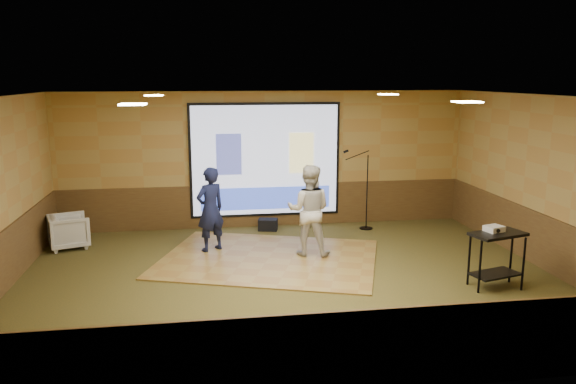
{
  "coord_description": "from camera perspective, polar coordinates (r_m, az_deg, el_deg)",
  "views": [
    {
      "loc": [
        -1.37,
        -8.72,
        3.31
      ],
      "look_at": [
        0.11,
        0.9,
        1.3
      ],
      "focal_mm": 35.0,
      "sensor_mm": 36.0,
      "label": 1
    }
  ],
  "objects": [
    {
      "name": "player_right",
      "position": [
        10.39,
        2.14,
        -1.87
      ],
      "size": [
        0.97,
        0.85,
        1.7
      ],
      "primitive_type": "imported",
      "rotation": [
        0.0,
        0.0,
        2.86
      ],
      "color": "beige",
      "rests_on": "dance_floor"
    },
    {
      "name": "downlight_ne",
      "position": [
        11.11,
        10.13,
        9.74
      ],
      "size": [
        0.32,
        0.32,
        0.02
      ],
      "primitive_type": "cube",
      "color": "#FFEFBF",
      "rests_on": "room_shell"
    },
    {
      "name": "dance_floor",
      "position": [
        10.42,
        -1.97,
        -6.76
      ],
      "size": [
        4.61,
        4.04,
        0.03
      ],
      "primitive_type": "cube",
      "rotation": [
        0.0,
        0.0,
        -0.33
      ],
      "color": "olive",
      "rests_on": "ground"
    },
    {
      "name": "ground",
      "position": [
        9.42,
        0.15,
        -8.89
      ],
      "size": [
        9.0,
        9.0,
        0.0
      ],
      "primitive_type": "plane",
      "color": "#353C1B",
      "rests_on": "ground"
    },
    {
      "name": "downlight_sw",
      "position": [
        7.27,
        -15.5,
        8.58
      ],
      "size": [
        0.32,
        0.32,
        0.02
      ],
      "primitive_type": "cube",
      "color": "#FFEFBF",
      "rests_on": "room_shell"
    },
    {
      "name": "mic_stand",
      "position": [
        12.43,
        7.74,
        -1.53
      ],
      "size": [
        0.7,
        0.29,
        1.77
      ],
      "rotation": [
        0.0,
        0.0,
        0.31
      ],
      "color": "black",
      "rests_on": "ground"
    },
    {
      "name": "wainscot_front",
      "position": [
        6.11,
        5.41,
        -16.03
      ],
      "size": [
        9.0,
        0.04,
        0.95
      ],
      "primitive_type": "cube",
      "color": "#4A2E18",
      "rests_on": "ground"
    },
    {
      "name": "downlight_nw",
      "position": [
        10.56,
        -13.46,
        9.52
      ],
      "size": [
        0.32,
        0.32,
        0.02
      ],
      "primitive_type": "cube",
      "color": "#FFEFBF",
      "rests_on": "room_shell"
    },
    {
      "name": "wainscot_back",
      "position": [
        12.6,
        -2.3,
        -1.34
      ],
      "size": [
        9.0,
        0.04,
        0.95
      ],
      "primitive_type": "cube",
      "color": "#4A2E18",
      "rests_on": "ground"
    },
    {
      "name": "projector",
      "position": [
        9.45,
        20.2,
        -3.51
      ],
      "size": [
        0.33,
        0.3,
        0.09
      ],
      "primitive_type": "cube",
      "rotation": [
        0.0,
        0.0,
        0.31
      ],
      "color": "silver",
      "rests_on": "av_table"
    },
    {
      "name": "player_left",
      "position": [
        10.74,
        -7.9,
        -1.75
      ],
      "size": [
        0.71,
        0.64,
        1.62
      ],
      "primitive_type": "imported",
      "rotation": [
        0.0,
        0.0,
        3.7
      ],
      "color": "#121739",
      "rests_on": "dance_floor"
    },
    {
      "name": "wainscot_right",
      "position": [
        10.87,
        24.25,
        -4.5
      ],
      "size": [
        0.04,
        7.0,
        0.95
      ],
      "primitive_type": "cube",
      "color": "#4A2E18",
      "rests_on": "ground"
    },
    {
      "name": "av_table",
      "position": [
        9.48,
        20.45,
        -5.54
      ],
      "size": [
        0.86,
        0.45,
        0.91
      ],
      "rotation": [
        0.0,
        0.0,
        0.27
      ],
      "color": "black",
      "rests_on": "ground"
    },
    {
      "name": "duffel_bag",
      "position": [
        12.3,
        -2.05,
        -3.33
      ],
      "size": [
        0.46,
        0.36,
        0.25
      ],
      "primitive_type": "cube",
      "rotation": [
        0.0,
        0.0,
        -0.24
      ],
      "color": "black",
      "rests_on": "ground"
    },
    {
      "name": "downlight_se",
      "position": [
        8.06,
        17.74,
        8.71
      ],
      "size": [
        0.32,
        0.32,
        0.02
      ],
      "primitive_type": "cube",
      "color": "#FFEFBF",
      "rests_on": "room_shell"
    },
    {
      "name": "projector_screen",
      "position": [
        12.37,
        -2.31,
        3.13
      ],
      "size": [
        3.32,
        0.06,
        2.52
      ],
      "color": "black",
      "rests_on": "room_shell"
    },
    {
      "name": "room_shell",
      "position": [
        8.91,
        0.16,
        3.83
      ],
      "size": [
        9.04,
        7.04,
        3.02
      ],
      "color": "#A58745",
      "rests_on": "ground"
    },
    {
      "name": "banquet_chair",
      "position": [
        11.82,
        -21.36,
        -3.73
      ],
      "size": [
        0.92,
        0.91,
        0.67
      ],
      "primitive_type": "imported",
      "rotation": [
        0.0,
        0.0,
        1.9
      ],
      "color": "gray",
      "rests_on": "ground"
    }
  ]
}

